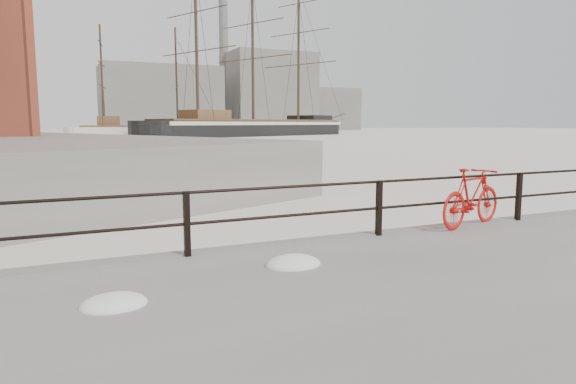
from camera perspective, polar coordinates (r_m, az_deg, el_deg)
name	(u,v)px	position (r m, az deg, el deg)	size (l,w,h in m)	color
ground	(510,235)	(11.96, 23.49, -4.40)	(400.00, 400.00, 0.00)	white
guardrail	(519,197)	(11.73, 24.25, -0.46)	(28.00, 0.10, 1.00)	black
bicycle	(472,197)	(10.64, 19.74, -0.55)	(1.93, 0.29, 1.16)	red
barque_black	(253,136)	(95.97, -3.86, 6.24)	(56.83, 18.60, 32.38)	black
schooner_mid	(142,137)	(89.81, -15.91, 5.87)	(26.04, 11.02, 18.99)	silver
industrial_west	(161,99)	(150.66, -13.98, 9.97)	(32.00, 18.00, 18.00)	gray
industrial_mid	(269,92)	(165.81, -2.17, 11.00)	(26.00, 20.00, 24.00)	gray
industrial_east	(324,110)	(180.11, 4.07, 9.13)	(20.00, 16.00, 14.00)	gray
smokestack	(224,60)	(166.88, -7.13, 14.37)	(2.80, 2.80, 44.00)	gray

